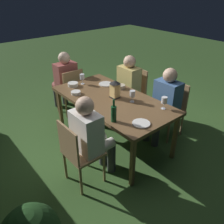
% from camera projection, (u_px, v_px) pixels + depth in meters
% --- Properties ---
extents(ground_plane, '(16.00, 16.00, 0.00)m').
position_uv_depth(ground_plane, '(112.00, 140.00, 3.75)').
color(ground_plane, '#385B28').
extents(dining_table, '(1.87, 0.95, 0.75)m').
position_uv_depth(dining_table, '(112.00, 102.00, 3.41)').
color(dining_table, brown).
rests_on(dining_table, ground).
extents(chair_side_left_a, '(0.42, 0.40, 0.87)m').
position_uv_depth(chair_side_left_a, '(171.00, 107.00, 3.71)').
color(chair_side_left_a, '#9E7A51').
rests_on(chair_side_left_a, ground).
extents(person_in_blue, '(0.38, 0.47, 1.15)m').
position_uv_depth(person_in_blue, '(164.00, 102.00, 3.53)').
color(person_in_blue, '#426699').
rests_on(person_in_blue, ground).
extents(chair_side_right_a, '(0.42, 0.40, 0.87)m').
position_uv_depth(chair_side_right_a, '(78.00, 151.00, 2.74)').
color(chair_side_right_a, '#9E7A51').
rests_on(chair_side_right_a, ground).
extents(person_in_cream, '(0.38, 0.47, 1.15)m').
position_uv_depth(person_in_cream, '(91.00, 135.00, 2.78)').
color(person_in_cream, white).
rests_on(person_in_cream, ground).
extents(chair_side_left_b, '(0.42, 0.40, 0.87)m').
position_uv_depth(chair_side_left_b, '(134.00, 90.00, 4.27)').
color(chair_side_left_b, '#9E7A51').
rests_on(chair_side_left_b, ground).
extents(person_in_mustard, '(0.38, 0.47, 1.15)m').
position_uv_depth(person_in_mustard, '(126.00, 85.00, 4.09)').
color(person_in_mustard, tan).
rests_on(person_in_mustard, ground).
extents(chair_head_far, '(0.40, 0.42, 0.87)m').
position_uv_depth(chair_head_far, '(71.00, 90.00, 4.30)').
color(chair_head_far, '#9E7A51').
rests_on(chair_head_far, ground).
extents(person_in_rust, '(0.48, 0.38, 1.15)m').
position_uv_depth(person_in_rust, '(65.00, 79.00, 4.36)').
color(person_in_rust, '#9E4C47').
rests_on(person_in_rust, ground).
extents(lantern_centerpiece, '(0.15, 0.15, 0.27)m').
position_uv_depth(lantern_centerpiece, '(115.00, 88.00, 3.34)').
color(lantern_centerpiece, black).
rests_on(lantern_centerpiece, dining_table).
extents(green_bottle_on_table, '(0.07, 0.07, 0.29)m').
position_uv_depth(green_bottle_on_table, '(114.00, 113.00, 2.78)').
color(green_bottle_on_table, '#144723').
rests_on(green_bottle_on_table, dining_table).
extents(wine_glass_a, '(0.08, 0.08, 0.17)m').
position_uv_depth(wine_glass_a, '(164.00, 101.00, 3.06)').
color(wine_glass_a, silver).
rests_on(wine_glass_a, dining_table).
extents(wine_glass_b, '(0.08, 0.08, 0.17)m').
position_uv_depth(wine_glass_b, '(82.00, 77.00, 3.80)').
color(wine_glass_b, silver).
rests_on(wine_glass_b, dining_table).
extents(wine_glass_c, '(0.08, 0.08, 0.17)m').
position_uv_depth(wine_glass_c, '(132.00, 94.00, 3.23)').
color(wine_glass_c, silver).
rests_on(wine_glass_c, dining_table).
extents(plate_a, '(0.22, 0.22, 0.01)m').
position_uv_depth(plate_a, '(141.00, 123.00, 2.78)').
color(plate_a, white).
rests_on(plate_a, dining_table).
extents(plate_b, '(0.23, 0.23, 0.01)m').
position_uv_depth(plate_b, '(106.00, 84.00, 3.83)').
color(plate_b, silver).
rests_on(plate_b, dining_table).
extents(bowl_olives, '(0.16, 0.16, 0.06)m').
position_uv_depth(bowl_olives, '(73.00, 84.00, 3.76)').
color(bowl_olives, silver).
rests_on(bowl_olives, dining_table).
extents(bowl_bread, '(0.14, 0.14, 0.06)m').
position_uv_depth(bowl_bread, '(121.00, 87.00, 3.68)').
color(bowl_bread, '#BCAD8E').
rests_on(bowl_bread, dining_table).
extents(bowl_salad, '(0.14, 0.14, 0.04)m').
position_uv_depth(bowl_salad, '(76.00, 93.00, 3.50)').
color(bowl_salad, silver).
rests_on(bowl_salad, dining_table).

